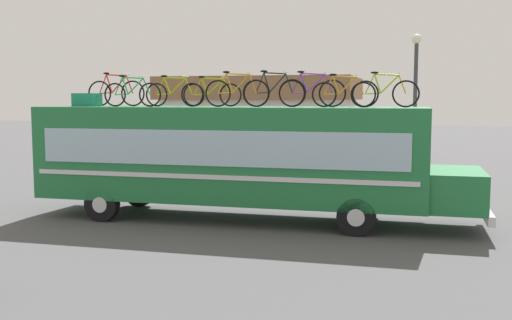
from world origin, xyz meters
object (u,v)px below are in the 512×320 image
rooftop_bicycle_3 (174,93)px  street_lamp (415,95)px  rooftop_bicycle_7 (312,92)px  rooftop_bicycle_9 (385,92)px  luggage_bag_1 (87,100)px  rooftop_bicycle_6 (274,92)px  rooftop_bicycle_1 (116,92)px  rooftop_bicycle_8 (343,93)px  rooftop_bicycle_5 (237,92)px  rooftop_bicycle_2 (132,93)px  rooftop_bicycle_4 (212,94)px  bus (238,155)px

rooftop_bicycle_3 → street_lamp: bearing=45.4°
rooftop_bicycle_7 → rooftop_bicycle_9: bearing=-3.5°
rooftop_bicycle_7 → luggage_bag_1: bearing=-177.2°
rooftop_bicycle_3 → rooftop_bicycle_6: (2.87, -0.10, 0.04)m
rooftop_bicycle_1 → rooftop_bicycle_6: size_ratio=1.05×
rooftop_bicycle_3 → rooftop_bicycle_8: bearing=-0.8°
luggage_bag_1 → rooftop_bicycle_9: bearing=1.4°
rooftop_bicycle_1 → rooftop_bicycle_5: rooftop_bicycle_1 is taller
rooftop_bicycle_2 → rooftop_bicycle_6: rooftop_bicycle_6 is taller
rooftop_bicycle_7 → rooftop_bicycle_8: size_ratio=1.09×
rooftop_bicycle_1 → rooftop_bicycle_7: rooftop_bicycle_1 is taller
rooftop_bicycle_8 → street_lamp: 6.93m
rooftop_bicycle_5 → rooftop_bicycle_8: rooftop_bicycle_5 is taller
luggage_bag_1 → rooftop_bicycle_2: (1.58, -0.32, 0.18)m
rooftop_bicycle_4 → rooftop_bicycle_7: rooftop_bicycle_7 is taller
bus → rooftop_bicycle_7: 2.62m
rooftop_bicycle_7 → rooftop_bicycle_8: 0.88m
rooftop_bicycle_1 → rooftop_bicycle_9: bearing=-2.0°
luggage_bag_1 → rooftop_bicycle_5: (4.48, -0.01, 0.21)m
rooftop_bicycle_2 → rooftop_bicycle_8: bearing=4.2°
rooftop_bicycle_2 → rooftop_bicycle_9: bearing=4.4°
rooftop_bicycle_2 → rooftop_bicycle_3: rooftop_bicycle_3 is taller
street_lamp → luggage_bag_1: bearing=-143.4°
rooftop_bicycle_5 → rooftop_bicycle_9: (3.87, 0.21, -0.02)m
rooftop_bicycle_9 → luggage_bag_1: bearing=-178.6°
luggage_bag_1 → street_lamp: bearing=36.6°
rooftop_bicycle_2 → street_lamp: size_ratio=0.30×
rooftop_bicycle_2 → rooftop_bicycle_6: bearing=5.6°
bus → rooftop_bicycle_6: (1.00, -0.06, 1.71)m
rooftop_bicycle_2 → street_lamp: (7.56, 7.10, -0.03)m
rooftop_bicycle_4 → rooftop_bicycle_6: size_ratio=1.01×
bus → rooftop_bicycle_4: size_ratio=6.91×
luggage_bag_1 → rooftop_bicycle_9: size_ratio=0.40×
rooftop_bicycle_1 → rooftop_bicycle_4: size_ratio=1.04×
rooftop_bicycle_1 → rooftop_bicycle_3: rooftop_bicycle_1 is taller
luggage_bag_1 → rooftop_bicycle_5: bearing=-0.1°
luggage_bag_1 → rooftop_bicycle_5: size_ratio=0.38×
rooftop_bicycle_7 → rooftop_bicycle_1: bearing=178.4°
rooftop_bicycle_2 → rooftop_bicycle_5: rooftop_bicycle_5 is taller
bus → luggage_bag_1: bearing=-178.4°
rooftop_bicycle_5 → rooftop_bicycle_3: bearing=174.7°
rooftop_bicycle_3 → rooftop_bicycle_5: size_ratio=0.96×
rooftop_bicycle_5 → rooftop_bicycle_7: (1.97, 0.33, -0.00)m
street_lamp → rooftop_bicycle_8: bearing=-105.4°
rooftop_bicycle_6 → rooftop_bicycle_8: rooftop_bicycle_6 is taller
rooftop_bicycle_2 → rooftop_bicycle_5: size_ratio=0.95×
bus → rooftop_bicycle_2: size_ratio=7.03×
rooftop_bicycle_6 → rooftop_bicycle_1: bearing=175.1°
rooftop_bicycle_3 → rooftop_bicycle_7: size_ratio=0.95×
rooftop_bicycle_8 → rooftop_bicycle_9: bearing=5.8°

